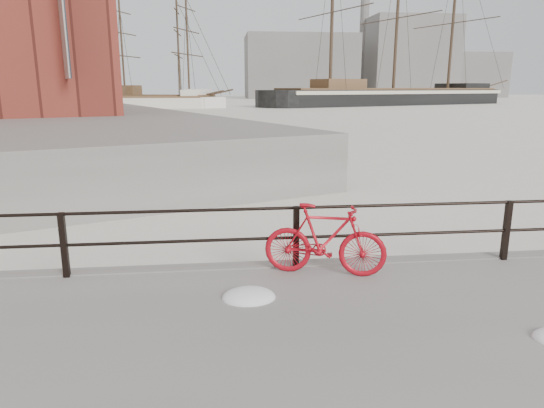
# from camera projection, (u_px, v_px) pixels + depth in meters

# --- Properties ---
(ground) EXTENTS (400.00, 400.00, 0.00)m
(ground) POSITION_uv_depth(u_px,v_px,m) (496.00, 275.00, 8.30)
(ground) COLOR white
(ground) RESTS_ON ground
(guardrail) EXTENTS (28.00, 0.10, 1.00)m
(guardrail) POSITION_uv_depth(u_px,v_px,m) (506.00, 230.00, 7.96)
(guardrail) COLOR black
(guardrail) RESTS_ON promenade
(bicycle) EXTENTS (1.84, 0.78, 1.11)m
(bicycle) POSITION_uv_depth(u_px,v_px,m) (325.00, 240.00, 7.30)
(bicycle) COLOR #AD0B17
(bicycle) RESTS_ON promenade
(barque_black) EXTENTS (65.72, 43.12, 35.27)m
(barque_black) POSITION_uv_depth(u_px,v_px,m) (392.00, 105.00, 89.78)
(barque_black) COLOR black
(barque_black) RESTS_ON ground
(schooner_mid) EXTENTS (27.92, 19.84, 18.79)m
(schooner_mid) POSITION_uv_depth(u_px,v_px,m) (157.00, 107.00, 79.42)
(schooner_mid) COLOR silver
(schooner_mid) RESTS_ON ground
(schooner_left) EXTENTS (23.95, 11.57, 17.99)m
(schooner_left) POSITION_uv_depth(u_px,v_px,m) (146.00, 108.00, 76.09)
(schooner_left) COLOR silver
(schooner_left) RESTS_ON ground
(industrial_west) EXTENTS (32.00, 18.00, 18.00)m
(industrial_west) POSITION_uv_depth(u_px,v_px,m) (300.00, 67.00, 143.61)
(industrial_west) COLOR gray
(industrial_west) RESTS_ON ground
(industrial_mid) EXTENTS (26.00, 20.00, 24.00)m
(industrial_mid) POSITION_uv_depth(u_px,v_px,m) (408.00, 58.00, 151.48)
(industrial_mid) COLOR gray
(industrial_mid) RESTS_ON ground
(industrial_east) EXTENTS (20.00, 16.00, 14.00)m
(industrial_east) POSITION_uv_depth(u_px,v_px,m) (468.00, 75.00, 159.94)
(industrial_east) COLOR gray
(industrial_east) RESTS_ON ground
(smokestack) EXTENTS (2.80, 2.80, 44.00)m
(smokestack) POSITION_uv_depth(u_px,v_px,m) (364.00, 26.00, 152.57)
(smokestack) COLOR gray
(smokestack) RESTS_ON ground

